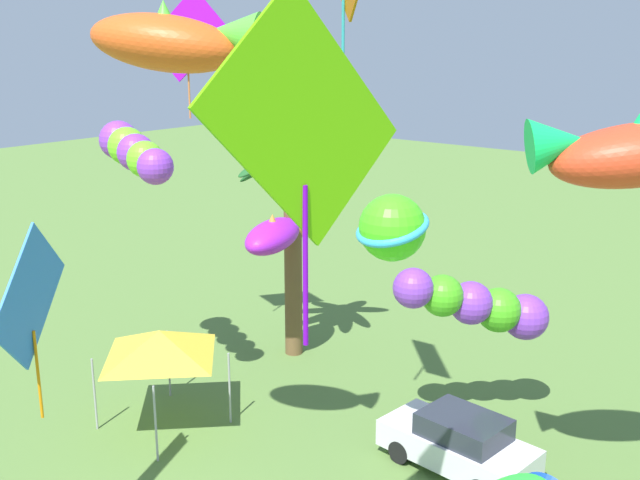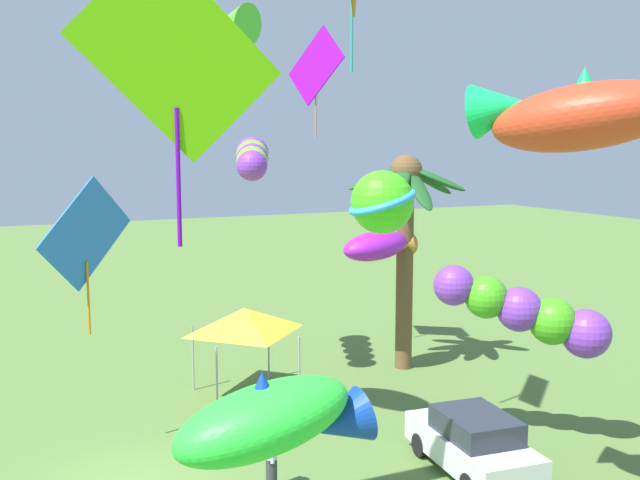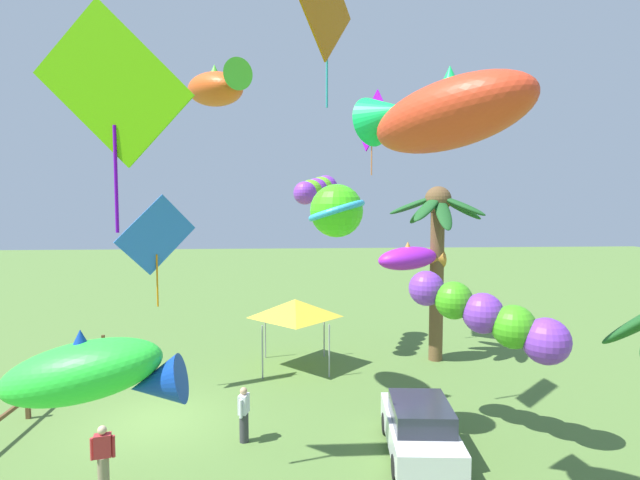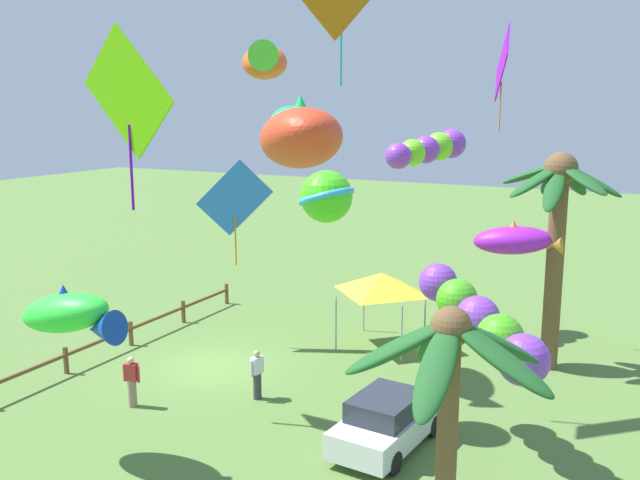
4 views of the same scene
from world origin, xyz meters
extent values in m
cylinder|color=brown|center=(-5.31, 10.53, 3.49)|extent=(0.59, 0.59, 6.97)
ellipsoid|color=#1E5623|center=(-4.47, 10.49, 6.43)|extent=(1.88, 0.71, 1.59)
ellipsoid|color=#1E5623|center=(-4.67, 11.32, 6.72)|extent=(1.81, 2.03, 1.05)
ellipsoid|color=#1E5623|center=(-5.37, 11.50, 6.62)|extent=(0.73, 2.09, 1.23)
ellipsoid|color=#1E5623|center=(-6.18, 10.82, 6.53)|extent=(2.06, 1.20, 1.40)
ellipsoid|color=#1E5623|center=(-6.13, 10.16, 6.51)|extent=(2.02, 1.36, 1.44)
ellipsoid|color=#1E5623|center=(-5.54, 9.54, 6.74)|extent=(1.07, 2.21, 1.01)
ellipsoid|color=#1E5623|center=(-4.62, 9.86, 6.61)|extent=(1.90, 1.86, 1.25)
sphere|color=brown|center=(-5.31, 10.53, 6.97)|extent=(1.13, 1.13, 1.13)
cube|color=silver|center=(2.63, 7.64, 0.60)|extent=(4.04, 2.06, 0.70)
cube|color=#282D38|center=(2.78, 7.62, 1.23)|extent=(2.16, 1.68, 0.56)
cylinder|color=black|center=(1.35, 6.97, 0.30)|extent=(0.61, 0.24, 0.60)
cylinder|color=black|center=(1.50, 8.53, 0.30)|extent=(0.61, 0.24, 0.60)
cylinder|color=black|center=(3.91, 8.30, 0.30)|extent=(0.61, 0.24, 0.60)
cylinder|color=#38383D|center=(1.58, 2.84, 0.42)|extent=(0.26, 0.26, 0.84)
cube|color=silver|center=(1.58, 2.84, 1.11)|extent=(0.43, 0.32, 0.54)
sphere|color=tan|center=(1.58, 2.84, 1.48)|extent=(0.21, 0.21, 0.21)
cylinder|color=silver|center=(1.81, 2.78, 1.06)|extent=(0.09, 0.09, 0.52)
cylinder|color=silver|center=(1.36, 2.90, 1.06)|extent=(0.09, 0.09, 0.52)
cylinder|color=#9E9EA3|center=(-6.10, 3.13, 1.05)|extent=(0.06, 0.06, 2.10)
cylinder|color=#9E9EA3|center=(-3.50, 3.13, 1.05)|extent=(0.06, 0.06, 2.10)
cylinder|color=#9E9EA3|center=(-6.10, 5.73, 1.05)|extent=(0.06, 0.06, 2.10)
cylinder|color=#9E9EA3|center=(-3.50, 5.73, 1.05)|extent=(0.06, 0.06, 2.10)
pyramid|color=yellow|center=(-4.80, 4.43, 2.48)|extent=(2.86, 2.86, 0.75)
sphere|color=purple|center=(-8.10, 5.95, 7.57)|extent=(1.15, 1.15, 1.15)
sphere|color=#70E226|center=(-7.35, 5.67, 7.48)|extent=(1.10, 1.10, 1.10)
sphere|color=purple|center=(-6.60, 5.40, 7.40)|extent=(1.06, 1.06, 1.06)
sphere|color=#70E226|center=(-5.85, 5.13, 7.32)|extent=(1.01, 1.01, 1.01)
sphere|color=purple|center=(-5.10, 4.85, 7.23)|extent=(0.96, 0.96, 0.96)
cube|color=#9C0EDD|center=(-7.22, 7.99, 10.57)|extent=(2.62, 0.97, 2.74)
cylinder|color=#D7753F|center=(-7.22, 7.99, 9.00)|extent=(0.06, 0.06, 1.80)
cube|color=#65CA0A|center=(3.92, 0.27, 9.42)|extent=(0.62, 3.64, 3.68)
cylinder|color=#700AC4|center=(3.92, 0.27, 7.32)|extent=(0.08, 0.08, 2.39)
cylinder|color=teal|center=(0.74, 5.28, 10.59)|extent=(0.07, 0.07, 2.01)
ellipsoid|color=red|center=(6.37, 7.04, 8.38)|extent=(3.78, 3.34, 1.66)
cone|color=#13DB5F|center=(5.15, 6.19, 8.59)|extent=(1.58, 1.55, 1.19)
cone|color=#13DB5F|center=(6.37, 7.04, 8.93)|extent=(0.92, 0.92, 0.68)
sphere|color=#47E11D|center=(1.97, 5.44, 6.59)|extent=(1.45, 1.45, 1.45)
torus|color=#34AFE6|center=(1.97, 5.44, 6.59)|extent=(1.92, 1.91, 0.64)
ellipsoid|color=#AB20E0|center=(-4.94, 9.16, 4.50)|extent=(1.97, 2.96, 1.14)
cone|color=orange|center=(-5.24, 10.31, 4.42)|extent=(1.04, 1.08, 0.90)
cone|color=orange|center=(-4.94, 9.16, 4.93)|extent=(0.65, 0.65, 0.54)
cube|color=blue|center=(-2.36, -0.51, 5.69)|extent=(1.52, 2.48, 2.86)
cylinder|color=orange|center=(-2.36, -0.51, 4.06)|extent=(0.06, 0.06, 1.86)
ellipsoid|color=#2DE339|center=(6.98, 0.65, 3.97)|extent=(1.36, 2.85, 1.49)
cone|color=#103AA8|center=(6.98, 1.87, 3.73)|extent=(0.86, 1.01, 1.01)
cone|color=#103AA8|center=(6.98, 0.65, 4.41)|extent=(0.54, 0.54, 0.55)
ellipsoid|color=#ED551D|center=(-0.80, 1.83, 10.41)|extent=(3.34, 2.77, 1.41)
cone|color=#51D036|center=(0.33, 2.49, 10.57)|extent=(1.36, 1.32, 1.03)
cone|color=#51D036|center=(-0.80, 1.83, 10.88)|extent=(0.79, 0.79, 0.59)
sphere|color=purple|center=(2.69, 11.07, 3.08)|extent=(1.27, 1.27, 1.27)
sphere|color=green|center=(2.21, 10.38, 3.36)|extent=(1.22, 1.22, 1.22)
sphere|color=purple|center=(1.73, 9.69, 3.65)|extent=(1.17, 1.17, 1.17)
sphere|color=green|center=(1.25, 9.00, 3.94)|extent=(1.12, 1.12, 1.12)
sphere|color=purple|center=(0.77, 8.31, 4.22)|extent=(1.07, 1.07, 1.07)
camera|label=1|loc=(10.64, -7.66, 10.52)|focal=42.54mm
camera|label=2|loc=(16.58, -2.91, 7.92)|focal=41.57mm
camera|label=3|loc=(15.25, 4.08, 6.77)|focal=27.56mm
camera|label=4|loc=(18.96, 13.90, 9.05)|focal=39.08mm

